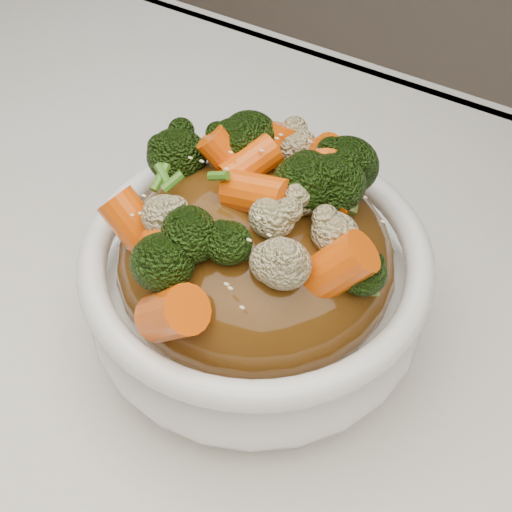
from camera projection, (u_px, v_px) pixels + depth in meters
The scene contains 8 objects.
tablecloth at pixel (181, 375), 0.51m from camera, with size 1.20×0.80×0.04m, color silver.
bowl at pixel (256, 290), 0.48m from camera, with size 0.23×0.23×0.09m, color white, non-canonical shape.
sauce_base at pixel (256, 259), 0.46m from camera, with size 0.18×0.18×0.10m, color #4F2D0D.
carrots at pixel (256, 184), 0.41m from camera, with size 0.18×0.18×0.05m, color #F05807, non-canonical shape.
broccoli at pixel (256, 185), 0.41m from camera, with size 0.18×0.18×0.05m, color black, non-canonical shape.
cauliflower at pixel (256, 188), 0.41m from camera, with size 0.18×0.18×0.04m, color #C7BB88, non-canonical shape.
scallions at pixel (256, 182), 0.41m from camera, with size 0.13×0.13×0.02m, color #39731A, non-canonical shape.
sesame_seeds at pixel (256, 182), 0.41m from camera, with size 0.16×0.16×0.01m, color beige, non-canonical shape.
Camera 1 is at (0.19, -0.21, 1.17)m, focal length 50.00 mm.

